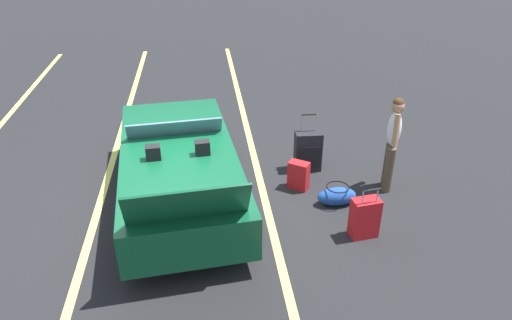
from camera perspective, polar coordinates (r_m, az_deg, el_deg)
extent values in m
plane|color=black|center=(7.86, -8.98, -4.91)|extent=(80.00, 80.00, 0.00)
cube|color=#EAE066|center=(7.90, 0.93, -4.30)|extent=(18.00, 0.12, 0.01)
cube|color=#EAE066|center=(8.04, -18.59, -5.37)|extent=(18.00, 0.12, 0.01)
cube|color=#0F4C2D|center=(7.53, -9.33, -0.99)|extent=(4.25, 2.14, 0.64)
cube|color=#0F4C2D|center=(8.85, -9.96, 2.92)|extent=(1.46, 1.79, 0.38)
cube|color=slate|center=(7.77, -9.88, 3.86)|extent=(0.33, 1.56, 0.31)
cube|color=black|center=(7.15, -12.43, 0.88)|extent=(0.18, 0.23, 0.22)
cube|color=black|center=(7.16, -6.54, 1.50)|extent=(0.18, 0.23, 0.22)
cube|color=#0F4C2D|center=(5.56, -8.35, -5.45)|extent=(0.46, 1.52, 0.58)
cylinder|color=black|center=(8.82, -15.01, 0.70)|extent=(0.62, 0.28, 0.60)
cylinder|color=black|center=(8.85, -4.56, 1.78)|extent=(0.62, 0.28, 0.60)
cylinder|color=black|center=(6.67, -15.32, -9.46)|extent=(0.62, 0.28, 0.60)
cylinder|color=black|center=(6.72, -1.36, -7.94)|extent=(0.62, 0.28, 0.60)
cube|color=black|center=(8.53, 6.35, 1.11)|extent=(0.30, 0.49, 0.74)
cube|color=black|center=(8.43, 6.51, 0.31)|extent=(0.04, 0.38, 0.41)
cylinder|color=gray|center=(8.40, 7.33, 4.57)|extent=(0.02, 0.02, 0.31)
cylinder|color=gray|center=(8.35, 5.55, 4.52)|extent=(0.02, 0.02, 0.31)
cylinder|color=black|center=(8.31, 6.51, 5.53)|extent=(0.04, 0.26, 0.03)
sphere|color=black|center=(8.82, 7.18, -0.54)|extent=(0.04, 0.04, 0.04)
sphere|color=black|center=(8.76, 5.02, -0.63)|extent=(0.04, 0.04, 0.04)
cube|color=red|center=(7.02, 13.10, -6.89)|extent=(0.29, 0.43, 0.62)
cube|color=maroon|center=(7.14, 12.59, -6.61)|extent=(0.06, 0.32, 0.34)
cylinder|color=gray|center=(6.69, 12.90, -4.51)|extent=(0.02, 0.02, 0.20)
cylinder|color=gray|center=(6.79, 14.56, -4.22)|extent=(0.02, 0.02, 0.20)
cylinder|color=black|center=(6.69, 13.84, -3.63)|extent=(0.06, 0.22, 0.03)
sphere|color=black|center=(7.07, 12.14, -9.41)|extent=(0.04, 0.04, 0.04)
sphere|color=black|center=(7.18, 14.17, -8.97)|extent=(0.04, 0.04, 0.04)
cube|color=red|center=(7.99, 5.21, -1.88)|extent=(0.36, 0.39, 0.50)
cube|color=maroon|center=(8.10, 5.50, -1.75)|extent=(0.17, 0.24, 0.28)
sphere|color=black|center=(8.09, 4.15, -3.32)|extent=(0.04, 0.04, 0.04)
sphere|color=black|center=(8.02, 5.71, -3.74)|extent=(0.04, 0.04, 0.04)
ellipsoid|color=#1E479E|center=(7.71, 9.83, -4.39)|extent=(0.31, 0.64, 0.30)
torus|color=black|center=(7.61, 9.94, -3.25)|extent=(0.38, 0.38, 0.02)
cylinder|color=#4C3F2D|center=(8.11, 15.89, -1.18)|extent=(0.19, 0.19, 0.82)
cylinder|color=#4C3F2D|center=(8.28, 15.78, -0.49)|extent=(0.19, 0.19, 0.82)
ellipsoid|color=silver|center=(7.88, 16.52, 3.65)|extent=(0.37, 0.30, 0.60)
sphere|color=#A37556|center=(7.73, 16.92, 6.30)|extent=(0.21, 0.21, 0.21)
sphere|color=#472D19|center=(7.71, 16.97, 6.62)|extent=(0.18, 0.18, 0.18)
cylinder|color=#A37556|center=(7.67, 16.73, 3.45)|extent=(0.21, 0.14, 0.53)
cylinder|color=#A37556|center=(8.04, 16.45, 4.70)|extent=(0.21, 0.14, 0.53)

